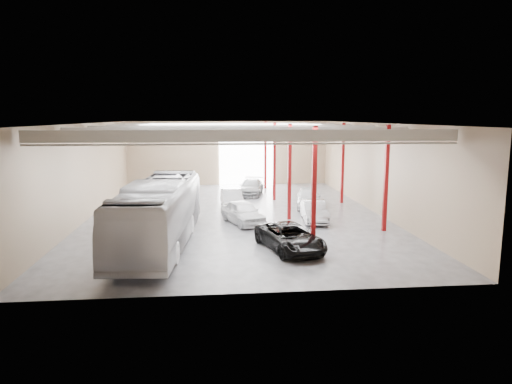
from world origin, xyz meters
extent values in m
cube|color=#424246|center=(0.00, 0.00, 0.00)|extent=(22.00, 32.00, 0.01)
cube|color=silver|center=(0.00, 0.00, 7.00)|extent=(22.00, 32.00, 0.12)
cube|color=#775E4A|center=(0.00, 16.00, 3.50)|extent=(22.00, 0.12, 7.00)
cube|color=#775E4A|center=(0.00, -16.00, 3.50)|extent=(22.00, 0.12, 7.00)
cube|color=#775E4A|center=(-11.00, 0.00, 3.50)|extent=(0.12, 32.00, 7.00)
cube|color=#775E4A|center=(11.00, 0.00, 3.50)|extent=(0.12, 32.00, 7.00)
cube|color=white|center=(2.00, 15.85, 2.50)|extent=(6.00, 0.20, 5.00)
cube|color=maroon|center=(3.80, -10.00, 3.50)|extent=(0.25, 0.25, 7.00)
cube|color=maroon|center=(3.80, -2.00, 3.50)|extent=(0.25, 0.25, 7.00)
cube|color=maroon|center=(3.80, 6.00, 3.50)|extent=(0.25, 0.25, 7.00)
cube|color=maroon|center=(3.80, 13.00, 3.50)|extent=(0.25, 0.25, 7.00)
cube|color=maroon|center=(9.50, -6.00, 3.50)|extent=(0.25, 0.25, 7.00)
cube|color=maroon|center=(9.50, 4.00, 3.50)|extent=(0.25, 0.25, 7.00)
cube|color=#BBBBB5|center=(0.00, -12.00, 6.55)|extent=(21.60, 0.15, 0.60)
cube|color=#BBBBB5|center=(0.00, -12.00, 6.15)|extent=(21.60, 0.10, 0.10)
cube|color=#BBBBB5|center=(0.00, -6.00, 6.55)|extent=(21.60, 0.15, 0.60)
cube|color=#BBBBB5|center=(0.00, -6.00, 6.15)|extent=(21.60, 0.10, 0.10)
cube|color=#BBBBB5|center=(0.00, 0.00, 6.55)|extent=(21.60, 0.15, 0.60)
cube|color=#BBBBB5|center=(0.00, 0.00, 6.15)|extent=(21.60, 0.10, 0.10)
cube|color=#BBBBB5|center=(0.00, 6.00, 6.55)|extent=(21.60, 0.15, 0.60)
cube|color=#BBBBB5|center=(0.00, 6.00, 6.15)|extent=(21.60, 0.10, 0.10)
cube|color=#BBBBB5|center=(0.00, 12.00, 6.55)|extent=(21.60, 0.15, 0.60)
cube|color=#BBBBB5|center=(0.00, 12.00, 6.15)|extent=(21.60, 0.10, 0.10)
imported|color=silver|center=(-4.91, -8.00, 1.93)|extent=(4.35, 14.10, 3.87)
imported|color=black|center=(2.50, -9.88, 0.76)|extent=(3.90, 5.94, 1.52)
imported|color=silver|center=(0.32, -3.00, 0.81)|extent=(3.37, 5.11, 1.62)
imported|color=silver|center=(-0.21, 2.76, 0.76)|extent=(1.86, 4.71, 1.53)
imported|color=gray|center=(1.94, 9.00, 0.75)|extent=(3.16, 5.51, 1.50)
imported|color=silver|center=(5.50, -2.85, 0.75)|extent=(2.00, 4.69, 1.51)
imported|color=white|center=(6.20, 2.35, 0.84)|extent=(2.86, 5.21, 1.68)
camera|label=1|loc=(-1.83, -34.52, 7.47)|focal=32.00mm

